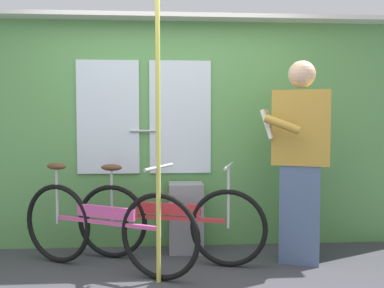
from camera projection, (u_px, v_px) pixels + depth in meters
The scene contains 6 objects.
train_door_wall at pixel (164, 128), 4.21m from camera, with size 5.37×0.28×2.26m.
bicycle_near_door at pixel (167, 222), 3.75m from camera, with size 1.68×0.64×0.88m.
bicycle_leaning_behind at pixel (105, 227), 3.54m from camera, with size 1.54×0.85×0.91m.
passenger_reading_newspaper at pixel (300, 157), 3.71m from camera, with size 0.64×0.58×1.77m.
trash_bin_by_wall at pixel (186, 217), 4.06m from camera, with size 0.32×0.28×0.66m, color gray.
handrail_pole at pixel (158, 140), 3.25m from camera, with size 0.04×0.04×2.22m, color #C6C14C.
Camera 1 is at (-0.01, -2.97, 1.27)m, focal length 39.80 mm.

